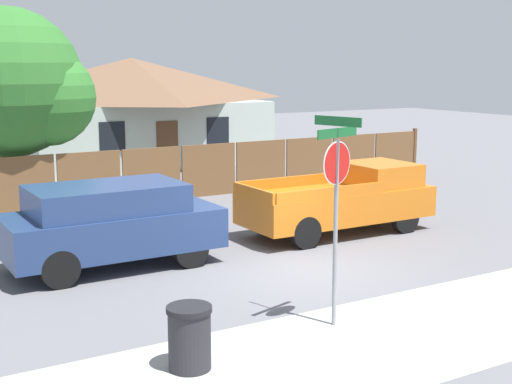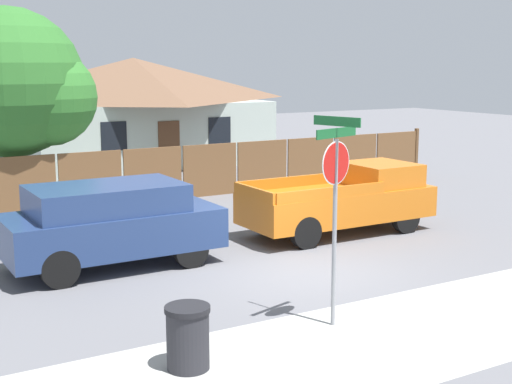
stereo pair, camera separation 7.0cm
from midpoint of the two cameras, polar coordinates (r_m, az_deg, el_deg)
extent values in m
plane|color=slate|center=(14.75, 3.99, -6.42)|extent=(80.00, 80.00, 0.00)
cube|color=#A3A39E|center=(12.11, 13.81, -10.46)|extent=(36.00, 3.20, 0.01)
cube|color=brown|center=(21.02, -18.10, 0.48)|extent=(1.89, 0.06, 1.68)
cube|color=brown|center=(21.52, -12.99, 0.94)|extent=(1.89, 0.06, 1.68)
cube|color=brown|center=(22.17, -8.14, 1.37)|extent=(1.89, 0.06, 1.68)
cube|color=brown|center=(22.98, -3.61, 1.76)|extent=(1.89, 0.06, 1.68)
cube|color=brown|center=(23.92, 0.60, 2.12)|extent=(1.89, 0.06, 1.68)
cube|color=brown|center=(24.98, 4.47, 2.44)|extent=(1.89, 0.06, 1.68)
cube|color=brown|center=(26.15, 8.01, 2.72)|extent=(1.89, 0.06, 1.68)
cube|color=brown|center=(27.41, 11.24, 2.97)|extent=(1.89, 0.06, 1.68)
cube|color=brown|center=(28.06, 12.75, 3.18)|extent=(0.12, 0.12, 1.78)
cube|color=#B2C1B7|center=(31.61, -9.58, 4.83)|extent=(9.96, 7.30, 2.63)
pyramid|color=brown|center=(31.49, -9.70, 8.87)|extent=(10.76, 7.88, 1.83)
cube|color=black|center=(27.40, -11.22, 4.40)|extent=(1.00, 0.04, 1.10)
cube|color=black|center=(29.17, -2.86, 4.93)|extent=(1.00, 0.04, 1.10)
cube|color=brown|center=(28.27, -6.89, 3.63)|extent=(0.90, 0.04, 2.00)
cylinder|color=brown|center=(22.31, -18.72, 1.45)|extent=(0.40, 0.40, 2.04)
sphere|color=#2D6B28|center=(22.08, -19.12, 8.28)|extent=(4.37, 4.37, 4.37)
sphere|color=#31732C|center=(21.79, -16.21, 7.27)|extent=(2.84, 2.84, 2.84)
cube|color=navy|center=(15.22, -11.25, -3.05)|extent=(4.43, 1.99, 0.83)
cube|color=navy|center=(15.05, -11.74, -0.49)|extent=(3.10, 1.83, 0.57)
cube|color=black|center=(15.57, -6.61, 0.01)|extent=(0.06, 1.75, 0.48)
cylinder|color=black|center=(16.60, -7.74, -3.25)|extent=(0.75, 0.22, 0.75)
cylinder|color=black|center=(15.02, -5.11, -4.64)|extent=(0.75, 0.22, 0.75)
cylinder|color=black|center=(15.78, -17.00, -4.32)|extent=(0.75, 0.22, 0.75)
cylinder|color=black|center=(14.12, -15.28, -5.95)|extent=(0.75, 0.22, 0.75)
cube|color=orange|center=(17.96, 6.64, -0.99)|extent=(4.93, 1.89, 0.76)
cube|color=orange|center=(18.68, 10.01, 1.43)|extent=(1.58, 1.74, 0.57)
cube|color=orange|center=(18.11, 2.85, 0.81)|extent=(3.09, 0.08, 0.27)
cube|color=orange|center=(16.66, 6.24, -0.07)|extent=(3.09, 0.08, 0.27)
cube|color=orange|center=(16.53, -0.04, -0.08)|extent=(0.08, 1.80, 0.27)
cylinder|color=black|center=(19.60, 8.72, -1.17)|extent=(0.76, 0.22, 0.76)
cylinder|color=black|center=(18.36, 12.00, -2.05)|extent=(0.76, 0.22, 0.76)
cylinder|color=black|center=(17.86, 1.08, -2.17)|extent=(0.76, 0.22, 0.76)
cylinder|color=black|center=(16.50, 4.12, -3.25)|extent=(0.76, 0.22, 0.76)
cylinder|color=gray|center=(11.51, 6.47, -3.37)|extent=(0.07, 0.07, 3.06)
cylinder|color=red|center=(11.29, 6.58, 2.31)|extent=(0.64, 0.21, 0.66)
cylinder|color=white|center=(11.29, 6.59, 2.31)|extent=(0.67, 0.21, 0.70)
cube|color=#19602D|center=(11.24, 6.63, 4.73)|extent=(0.96, 0.30, 0.15)
cube|color=#19602D|center=(11.22, 6.65, 5.64)|extent=(0.28, 0.87, 0.15)
cylinder|color=#28282D|center=(10.19, -5.27, -11.73)|extent=(0.60, 0.60, 0.84)
cylinder|color=black|center=(10.03, -5.31, -9.30)|extent=(0.64, 0.64, 0.08)
camera|label=1|loc=(0.03, -89.86, 0.02)|focal=50.00mm
camera|label=2|loc=(0.03, 90.14, -0.02)|focal=50.00mm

